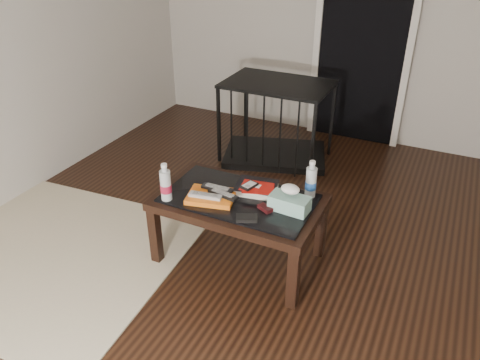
% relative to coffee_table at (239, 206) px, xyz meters
% --- Properties ---
extents(ground, '(5.00, 5.00, 0.00)m').
position_rel_coffee_table_xyz_m(ground, '(0.59, -0.26, -0.40)').
color(ground, black).
rests_on(ground, ground).
extents(room_shell, '(5.00, 5.00, 5.00)m').
position_rel_coffee_table_xyz_m(room_shell, '(0.59, -0.26, 1.22)').
color(room_shell, '#B9B3AB').
rests_on(room_shell, ground).
extents(doorway, '(0.90, 0.08, 2.07)m').
position_rel_coffee_table_xyz_m(doorway, '(0.19, 2.21, 0.63)').
color(doorway, black).
rests_on(doorway, ground).
extents(coffee_table, '(1.00, 0.60, 0.46)m').
position_rel_coffee_table_xyz_m(coffee_table, '(0.00, 0.00, 0.00)').
color(coffee_table, black).
rests_on(coffee_table, ground).
extents(rug, '(2.09, 1.63, 0.01)m').
position_rel_coffee_table_xyz_m(rug, '(-1.31, -0.53, -0.39)').
color(rug, '#B4A68B').
rests_on(rug, ground).
extents(pet_crate, '(1.04, 0.84, 0.71)m').
position_rel_coffee_table_xyz_m(pet_crate, '(-0.33, 1.45, -0.17)').
color(pet_crate, black).
rests_on(pet_crate, ground).
extents(magazines, '(0.32, 0.27, 0.03)m').
position_rel_coffee_table_xyz_m(magazines, '(-0.14, -0.09, 0.08)').
color(magazines, orange).
rests_on(magazines, coffee_table).
extents(remote_silver, '(0.21, 0.08, 0.02)m').
position_rel_coffee_table_xyz_m(remote_silver, '(-0.16, -0.13, 0.11)').
color(remote_silver, '#A7A7AB').
rests_on(remote_silver, magazines).
extents(remote_black_front, '(0.21, 0.09, 0.02)m').
position_rel_coffee_table_xyz_m(remote_black_front, '(-0.07, -0.07, 0.11)').
color(remote_black_front, black).
rests_on(remote_black_front, magazines).
extents(remote_black_back, '(0.20, 0.06, 0.02)m').
position_rel_coffee_table_xyz_m(remote_black_back, '(-0.14, -0.02, 0.11)').
color(remote_black_back, black).
rests_on(remote_black_back, magazines).
extents(textbook, '(0.28, 0.24, 0.05)m').
position_rel_coffee_table_xyz_m(textbook, '(0.07, 0.11, 0.09)').
color(textbook, black).
rests_on(textbook, coffee_table).
extents(dvd_mailers, '(0.21, 0.16, 0.01)m').
position_rel_coffee_table_xyz_m(dvd_mailers, '(0.08, 0.09, 0.11)').
color(dvd_mailers, '#B2120B').
rests_on(dvd_mailers, textbook).
extents(ipod, '(0.09, 0.12, 0.02)m').
position_rel_coffee_table_xyz_m(ipod, '(0.04, 0.06, 0.12)').
color(ipod, black).
rests_on(ipod, dvd_mailers).
extents(flip_phone, '(0.10, 0.08, 0.02)m').
position_rel_coffee_table_xyz_m(flip_phone, '(0.20, -0.06, 0.08)').
color(flip_phone, black).
rests_on(flip_phone, coffee_table).
extents(wallet, '(0.14, 0.11, 0.02)m').
position_rel_coffee_table_xyz_m(wallet, '(0.14, -0.20, 0.07)').
color(wallet, black).
rests_on(wallet, coffee_table).
extents(water_bottle_left, '(0.08, 0.08, 0.24)m').
position_rel_coffee_table_xyz_m(water_bottle_left, '(-0.39, -0.21, 0.18)').
color(water_bottle_left, '#B6BFC1').
rests_on(water_bottle_left, coffee_table).
extents(water_bottle_right, '(0.07, 0.07, 0.24)m').
position_rel_coffee_table_xyz_m(water_bottle_right, '(0.38, 0.20, 0.18)').
color(water_bottle_right, silver).
rests_on(water_bottle_right, coffee_table).
extents(tissue_box, '(0.24, 0.13, 0.09)m').
position_rel_coffee_table_xyz_m(tissue_box, '(0.32, 0.00, 0.11)').
color(tissue_box, '#238171').
rests_on(tissue_box, coffee_table).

